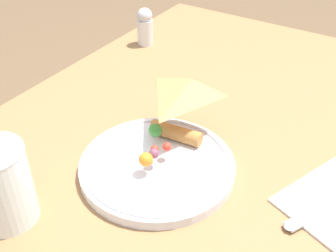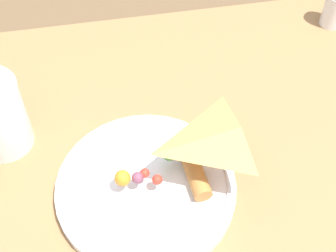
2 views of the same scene
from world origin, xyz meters
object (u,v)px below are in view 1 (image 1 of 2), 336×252
(plate_pizza, at_px, (158,162))
(salt_shaker, at_px, (145,26))
(milk_glass, at_px, (1,188))
(dining_table, at_px, (199,210))

(plate_pizza, distance_m, salt_shaker, 0.45)
(milk_glass, xyz_separation_m, salt_shaker, (-0.54, -0.16, -0.01))
(salt_shaker, bearing_deg, plate_pizza, 37.43)
(plate_pizza, distance_m, milk_glass, 0.22)
(milk_glass, bearing_deg, salt_shaker, -163.97)
(dining_table, xyz_separation_m, plate_pizza, (0.04, -0.05, 0.11))
(dining_table, bearing_deg, salt_shaker, -134.11)
(salt_shaker, bearing_deg, milk_glass, 16.03)
(dining_table, height_order, salt_shaker, salt_shaker)
(plate_pizza, relative_size, milk_glass, 2.07)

